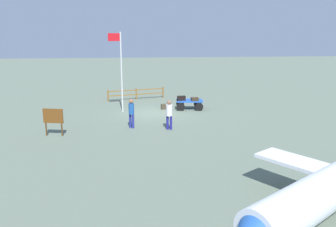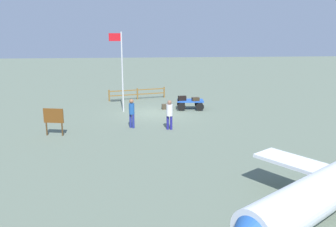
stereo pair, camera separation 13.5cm
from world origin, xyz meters
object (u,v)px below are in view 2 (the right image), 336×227
Objects in this scene: suitcase_dark at (196,99)px; suitcase_grey at (165,107)px; luggage_cart at (190,103)px; suitcase_olive at (182,98)px; flagpole at (121,66)px; signboard at (54,118)px; worker_lead at (169,112)px; worker_trailing at (132,111)px.

suitcase_dark is 2.29m from suitcase_grey.
luggage_cart is 0.70m from suitcase_olive.
suitcase_dark is 0.10× the size of flagpole.
suitcase_grey is 0.32× the size of signboard.
flagpole is (4.27, 0.18, 2.33)m from suitcase_olive.
suitcase_olive reaches higher than suitcase_grey.
worker_lead reaches higher than luggage_cart.
suitcase_grey is 8.90m from signboard.
signboard is at bearing 36.26° from suitcase_olive.
worker_lead is 1.15× the size of signboard.
worker_trailing is at bearing -164.73° from signboard.
signboard is (3.47, 5.50, -2.19)m from flagpole.
suitcase_grey is 4.31m from flagpole.
suitcase_olive is 1.41m from suitcase_grey.
flagpole is (3.07, 0.49, 2.98)m from suitcase_grey.
luggage_cart is 0.37× the size of flagpole.
luggage_cart is 3.43× the size of suitcase_olive.
signboard is at bearing 34.80° from luggage_cart.
worker_lead is at bearing 164.26° from worker_trailing.
suitcase_olive reaches higher than suitcase_dark.
luggage_cart is at bearing -132.04° from worker_trailing.
suitcase_olive is 0.35× the size of worker_trailing.
suitcase_dark is 5.50m from worker_lead.
worker_trailing is (4.21, 4.67, 0.50)m from luggage_cart.
signboard is (8.68, 5.46, 0.18)m from suitcase_dark.
signboard is at bearing 32.17° from suitcase_dark.
suitcase_dark is 5.72m from flagpole.
worker_trailing is (2.41, 4.86, 0.80)m from suitcase_grey.
luggage_cart is 1.19× the size of worker_lead.
luggage_cart is 1.37× the size of signboard.
worker_trailing is at bearing 63.65° from suitcase_grey.
suitcase_grey is (1.80, -0.19, -0.30)m from luggage_cart.
suitcase_olive is 9.60m from signboard.
signboard is (7.74, 5.68, 0.14)m from suitcase_olive.
suitcase_dark reaches higher than suitcase_grey.
worker_lead is (2.09, 5.26, 0.52)m from luggage_cart.
worker_trailing is (4.55, 4.33, 0.18)m from suitcase_dark.
flagpole is 3.71× the size of signboard.
luggage_cart is at bearing -176.51° from flagpole.
luggage_cart is 5.69m from worker_lead.
worker_trailing is at bearing 51.56° from suitcase_olive.
suitcase_grey is 5.53m from worker_lead.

